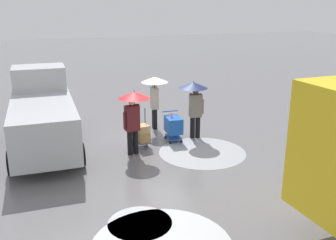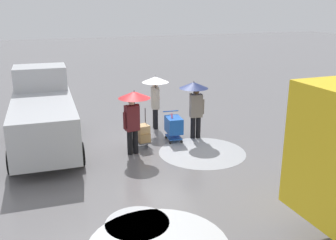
{
  "view_description": "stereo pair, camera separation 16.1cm",
  "coord_description": "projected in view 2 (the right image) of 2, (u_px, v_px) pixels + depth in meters",
  "views": [
    {
      "loc": [
        4.23,
        12.42,
        4.79
      ],
      "look_at": [
        -0.14,
        0.99,
        1.05
      ],
      "focal_mm": 40.84,
      "sensor_mm": 36.0,
      "label": 1
    },
    {
      "loc": [
        4.08,
        12.48,
        4.79
      ],
      "look_at": [
        -0.14,
        0.99,
        1.05
      ],
      "focal_mm": 40.84,
      "sensor_mm": 36.0,
      "label": 2
    }
  ],
  "objects": [
    {
      "name": "pedestrian_white_side",
      "position": [
        155.0,
        90.0,
        14.83
      ],
      "size": [
        1.04,
        1.04,
        2.15
      ],
      "color": "black",
      "rests_on": "ground"
    },
    {
      "name": "ground_plane",
      "position": [
        155.0,
        140.0,
        13.95
      ],
      "size": [
        90.0,
        90.0,
        0.0
      ],
      "primitive_type": "plane",
      "color": "slate"
    },
    {
      "name": "slush_patch_under_van",
      "position": [
        202.0,
        152.0,
        12.83
      ],
      "size": [
        2.92,
        2.92,
        0.01
      ],
      "primitive_type": "cylinder",
      "color": "#999BA0",
      "rests_on": "ground"
    },
    {
      "name": "pedestrian_black_side",
      "position": [
        195.0,
        96.0,
        13.75
      ],
      "size": [
        1.04,
        1.04,
        2.15
      ],
      "color": "black",
      "rests_on": "ground"
    },
    {
      "name": "slush_patch_mid_street",
      "position": [
        137.0,
        223.0,
        8.71
      ],
      "size": [
        1.48,
        1.48,
        0.01
      ],
      "primitive_type": "cylinder",
      "color": "#ADAFB5",
      "rests_on": "ground"
    },
    {
      "name": "cargo_van_parked_right",
      "position": [
        43.0,
        115.0,
        12.9
      ],
      "size": [
        2.35,
        5.41,
        2.6
      ],
      "color": "#B7BABF",
      "rests_on": "ground"
    },
    {
      "name": "hand_dolly_boxes",
      "position": [
        143.0,
        134.0,
        13.19
      ],
      "size": [
        0.56,
        0.74,
        1.32
      ],
      "color": "#515156",
      "rests_on": "ground"
    },
    {
      "name": "shopping_cart_vendor",
      "position": [
        174.0,
        126.0,
        13.77
      ],
      "size": [
        0.62,
        0.86,
        1.04
      ],
      "color": "#1951B2",
      "rests_on": "ground"
    },
    {
      "name": "pedestrian_pink_side",
      "position": [
        133.0,
        107.0,
        12.29
      ],
      "size": [
        1.04,
        1.04,
        2.15
      ],
      "color": "black",
      "rests_on": "ground"
    }
  ]
}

